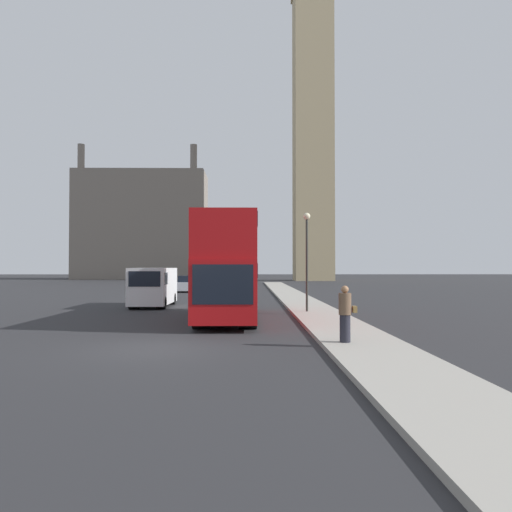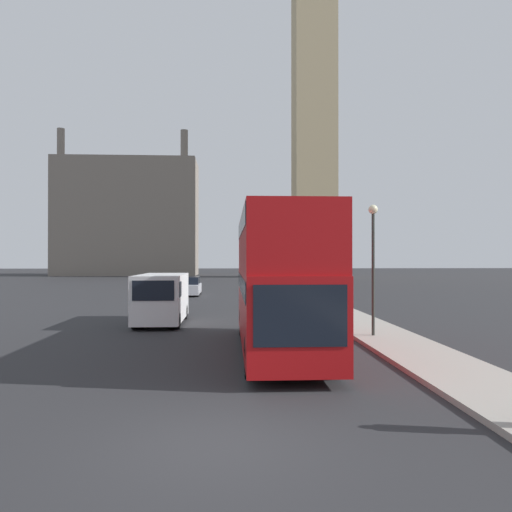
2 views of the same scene
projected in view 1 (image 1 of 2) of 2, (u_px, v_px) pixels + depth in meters
name	position (u px, v px, depth m)	size (l,w,h in m)	color
ground_plane	(155.00, 348.00, 14.89)	(300.00, 300.00, 0.00)	#28282B
sidewalk_strip	(365.00, 345.00, 14.97)	(2.58, 120.00, 0.15)	#9E998E
clock_tower	(313.00, 73.00, 90.37)	(7.36, 7.53, 73.51)	tan
building_block_distant	(142.00, 226.00, 100.76)	(25.56, 10.93, 26.17)	slate
red_double_decker_bus	(229.00, 264.00, 23.13)	(2.55, 10.23, 4.60)	#A80F11
white_van	(153.00, 286.00, 30.44)	(2.13, 5.36, 2.37)	white
pedestrian	(345.00, 314.00, 15.11)	(0.54, 0.38, 1.71)	#23232D
street_lamp	(307.00, 245.00, 25.69)	(0.36, 0.36, 5.08)	#2D332D
parked_sedan	(188.00, 284.00, 49.03)	(1.83, 4.77, 1.57)	silver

